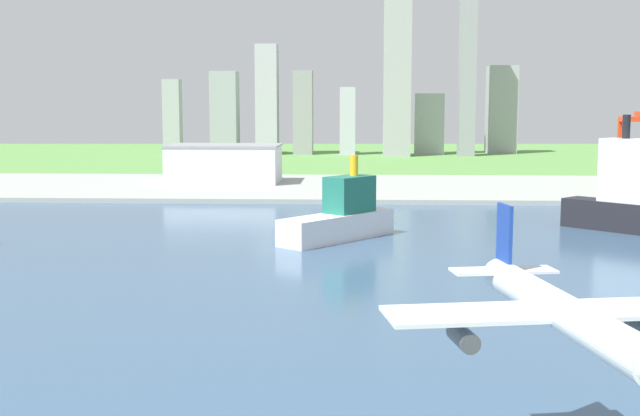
# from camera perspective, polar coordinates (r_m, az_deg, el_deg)

# --- Properties ---
(ground_plane) EXTENTS (2400.00, 2400.00, 0.00)m
(ground_plane) POSITION_cam_1_polar(r_m,az_deg,el_deg) (270.01, 1.62, -2.88)
(ground_plane) COLOR #5A9246
(water_bay) EXTENTS (840.00, 360.00, 0.15)m
(water_bay) POSITION_cam_1_polar(r_m,az_deg,el_deg) (211.20, 1.31, -5.72)
(water_bay) COLOR #385675
(water_bay) RESTS_ON ground
(industrial_pier) EXTENTS (840.00, 140.00, 2.50)m
(industrial_pier) POSITION_cam_1_polar(r_m,az_deg,el_deg) (458.13, 2.06, 1.45)
(industrial_pier) COLOR #9DA59B
(industrial_pier) RESTS_ON ground
(airplane_landing) EXTENTS (39.69, 45.16, 13.94)m
(airplane_landing) POSITION_cam_1_polar(r_m,az_deg,el_deg) (95.37, 16.55, -7.03)
(airplane_landing) COLOR white
(ferry_boat) EXTENTS (40.90, 46.38, 29.53)m
(ferry_boat) POSITION_cam_1_polar(r_m,az_deg,el_deg) (287.13, 1.49, -0.62)
(ferry_boat) COLOR white
(ferry_boat) RESTS_ON water_bay
(cargo_ship) EXTENTS (52.71, 52.56, 43.76)m
(cargo_ship) POSITION_cam_1_polar(r_m,az_deg,el_deg) (322.98, 21.52, 0.56)
(cargo_ship) COLOR black
(cargo_ship) RESTS_ON water_bay
(warehouse_main) EXTENTS (64.72, 41.33, 22.11)m
(warehouse_main) POSITION_cam_1_polar(r_m,az_deg,el_deg) (478.00, -6.71, 3.13)
(warehouse_main) COLOR silver
(warehouse_main) RESTS_ON industrial_pier
(distant_skyline) EXTENTS (338.99, 76.64, 155.48)m
(distant_skyline) POSITION_cam_1_polar(r_m,az_deg,el_deg) (783.83, 3.31, 7.55)
(distant_skyline) COLOR #A3A6AB
(distant_skyline) RESTS_ON ground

